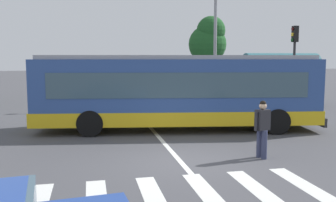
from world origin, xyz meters
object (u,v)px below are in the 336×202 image
Objects in this scene: pedestrian_crossing_street at (262,126)px; background_tree_right at (209,40)px; parked_car_teal at (130,90)px; bus_stop_shelter at (281,66)px; twin_arm_street_lamp at (215,23)px; city_transit_bus at (177,91)px; parked_car_black at (88,92)px; parked_car_silver at (170,90)px; traffic_light_far_corner at (294,54)px.

background_tree_right is (5.36, 21.51, 3.50)m from pedestrian_crossing_street.
bus_stop_shelter reaches higher than parked_car_teal.
twin_arm_street_lamp is 9.24m from background_tree_right.
city_transit_bus reaches higher than pedestrian_crossing_street.
bus_stop_shelter is 10.13m from background_tree_right.
parked_car_black is at bearing 166.04° from bus_stop_shelter.
parked_car_silver is 0.98× the size of traffic_light_far_corner.
city_transit_bus reaches higher than parked_car_silver.
city_transit_bus is 10.94m from bus_stop_shelter.
bus_stop_shelter is (12.01, -2.99, 1.65)m from parked_car_black.
parked_car_silver is at bearing -126.92° from background_tree_right.
bus_stop_shelter reaches higher than pedestrian_crossing_street.
background_tree_right reaches higher than traffic_light_far_corner.
traffic_light_far_corner reaches higher than parked_car_teal.
background_tree_right is at bearing 67.86° from city_transit_bus.
parked_car_teal is (2.81, 0.62, 0.00)m from parked_car_black.
parked_car_black is 0.98× the size of traffic_light_far_corner.
traffic_light_far_corner is (8.65, -6.06, 2.41)m from parked_car_teal.
city_transit_bus is 18.27m from background_tree_right.
pedestrian_crossing_street is at bearing -124.76° from traffic_light_far_corner.
twin_arm_street_lamp reaches higher than parked_car_teal.
twin_arm_street_lamp is (-3.55, 3.36, 1.98)m from traffic_light_far_corner.
city_transit_bus is at bearing -140.60° from bus_stop_shelter.
parked_car_silver is 5.55m from twin_arm_street_lamp.
parked_car_black is 9.28m from twin_arm_street_lamp.
pedestrian_crossing_street is 13.73m from bus_stop_shelter.
parked_car_teal is at bearing 152.05° from twin_arm_street_lamp.
parked_car_teal is at bearing 98.20° from pedestrian_crossing_street.
traffic_light_far_corner reaches higher than bus_stop_shelter.
parked_car_teal is 0.71× the size of background_tree_right.
twin_arm_street_lamp is at bearing -14.75° from parked_car_black.
traffic_light_far_corner is at bearing -25.39° from parked_car_black.
pedestrian_crossing_street reaches higher than parked_car_black.
parked_car_black is 1.01× the size of parked_car_teal.
twin_arm_street_lamp is at bearing -27.95° from parked_car_teal.
pedestrian_crossing_street is at bearing -102.88° from twin_arm_street_lamp.
twin_arm_street_lamp is (2.89, 12.63, 4.19)m from pedestrian_crossing_street.
twin_arm_street_lamp is (-4.10, 0.90, 2.74)m from bus_stop_shelter.
background_tree_right is (6.80, 16.71, 2.88)m from city_transit_bus.
traffic_light_far_corner is 5.27m from twin_arm_street_lamp.
city_transit_bus is 2.47× the size of traffic_light_far_corner.
parked_car_silver is at bearing 79.29° from city_transit_bus.
parked_car_black is at bearing 108.84° from pedestrian_crossing_street.
parked_car_teal is 10.02m from bus_stop_shelter.
parked_car_teal is at bearing 158.58° from bus_stop_shelter.
parked_car_black is at bearing -146.77° from background_tree_right.
city_transit_bus is at bearing 106.68° from pedestrian_crossing_street.
traffic_light_far_corner is at bearing 55.24° from pedestrian_crossing_street.
traffic_light_far_corner is (7.88, 4.47, 1.59)m from city_transit_bus.
parked_car_black is 0.71× the size of background_tree_right.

